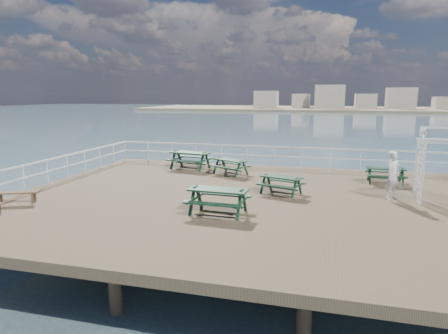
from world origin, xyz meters
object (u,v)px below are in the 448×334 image
picnic_table_b (231,164)px  picnic_table_c (386,172)px  picnic_table_e (281,181)px  person (393,176)px  picnic_table_d (218,196)px  flat_bench_near (16,195)px  picnic_table_a (190,157)px

picnic_table_b → picnic_table_c: bearing=26.0°
picnic_table_e → person: person is taller
picnic_table_c → person: bearing=-93.2°
picnic_table_d → person: person is taller
picnic_table_d → flat_bench_near: size_ratio=1.30×
picnic_table_d → picnic_table_e: (1.66, 3.16, -0.10)m
picnic_table_a → picnic_table_e: bearing=-28.2°
picnic_table_b → person: size_ratio=1.17×
picnic_table_c → picnic_table_d: size_ratio=0.82×
picnic_table_d → person: bearing=33.0°
picnic_table_e → flat_bench_near: (-8.92, -3.90, -0.17)m
picnic_table_a → picnic_table_c: 9.49m
picnic_table_d → picnic_table_e: size_ratio=1.03×
person → picnic_table_a: bearing=113.0°
picnic_table_c → flat_bench_near: (-13.10, -6.93, -0.17)m
picnic_table_b → picnic_table_a: bearing=-172.7°
picnic_table_a → picnic_table_d: picnic_table_a is taller
picnic_table_e → person: (4.07, 0.16, 0.41)m
picnic_table_b → person: 7.58m
person → picnic_table_c: bearing=43.7°
picnic_table_a → picnic_table_d: bearing=-53.9°
person → picnic_table_b: bearing=112.1°
picnic_table_a → picnic_table_b: picnic_table_a is taller
picnic_table_d → flat_bench_near: (-7.26, -0.74, -0.27)m
picnic_table_a → picnic_table_e: size_ratio=1.19×
picnic_table_b → flat_bench_near: (-6.07, -7.12, -0.20)m
picnic_table_a → person: (9.31, -3.94, 0.27)m
picnic_table_d → flat_bench_near: bearing=-171.3°
picnic_table_a → flat_bench_near: size_ratio=1.50×
picnic_table_a → person: bearing=-13.1°
picnic_table_b → picnic_table_d: (1.19, -6.38, 0.07)m
picnic_table_a → picnic_table_e: 6.66m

